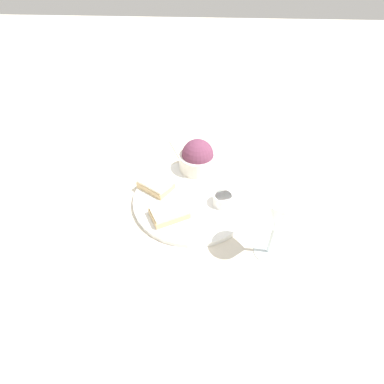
{
  "coord_description": "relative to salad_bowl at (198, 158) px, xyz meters",
  "views": [
    {
      "loc": [
        0.03,
        -0.59,
        0.58
      ],
      "look_at": [
        0.0,
        0.0,
        0.03
      ],
      "focal_mm": 28.0,
      "sensor_mm": 36.0,
      "label": 1
    }
  ],
  "objects": [
    {
      "name": "ground_plane",
      "position": [
        -0.01,
        -0.13,
        -0.05
      ],
      "size": [
        4.0,
        4.0,
        0.0
      ],
      "primitive_type": "plane",
      "color": "beige"
    },
    {
      "name": "dinner_plate",
      "position": [
        -0.01,
        -0.13,
        -0.05
      ],
      "size": [
        0.32,
        0.32,
        0.01
      ],
      "color": "white",
      "rests_on": "ground_plane"
    },
    {
      "name": "salad_bowl",
      "position": [
        0.0,
        0.0,
        0.0
      ],
      "size": [
        0.11,
        0.11,
        0.1
      ],
      "color": "silver",
      "rests_on": "dinner_plate"
    },
    {
      "name": "sauce_ramekin",
      "position": [
        0.07,
        -0.15,
        -0.02
      ],
      "size": [
        0.05,
        0.05,
        0.03
      ],
      "color": "white",
      "rests_on": "dinner_plate"
    },
    {
      "name": "cheese_toast_near",
      "position": [
        -0.06,
        -0.2,
        -0.03
      ],
      "size": [
        0.11,
        0.1,
        0.03
      ],
      "color": "#D1B27F",
      "rests_on": "dinner_plate"
    },
    {
      "name": "cheese_toast_far",
      "position": [
        -0.11,
        -0.1,
        -0.03
      ],
      "size": [
        0.11,
        0.1,
        0.03
      ],
      "color": "#D1B27F",
      "rests_on": "dinner_plate"
    },
    {
      "name": "wine_glass",
      "position": [
        0.18,
        -0.29,
        0.07
      ],
      "size": [
        0.08,
        0.08,
        0.18
      ],
      "color": "silver",
      "rests_on": "ground_plane"
    },
    {
      "name": "napkin",
      "position": [
        -0.02,
        0.12,
        -0.05
      ],
      "size": [
        0.19,
        0.2,
        0.01
      ],
      "color": "beige",
      "rests_on": "ground_plane"
    }
  ]
}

